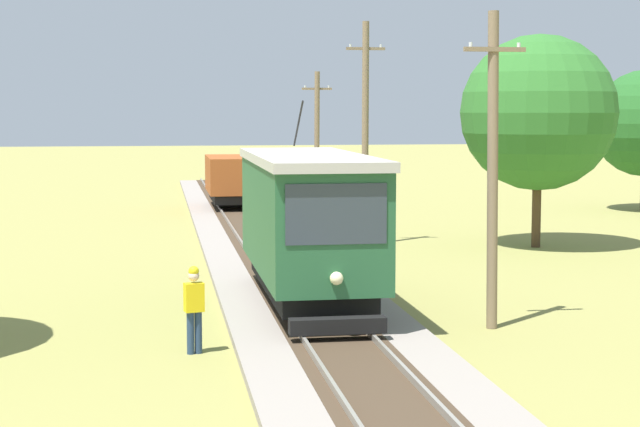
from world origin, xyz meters
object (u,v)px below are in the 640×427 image
at_px(utility_pole_near_tram, 493,167).
at_px(gravel_pile, 336,203).
at_px(red_tram, 308,221).
at_px(utility_pole_mid, 365,132).
at_px(freight_car, 233,179).
at_px(track_worker, 194,305).
at_px(utility_pole_far, 317,141).
at_px(tree_right_near, 539,113).

distance_m(utility_pole_near_tram, gravel_pile, 24.91).
relative_size(red_tram, utility_pole_mid, 1.07).
distance_m(freight_car, track_worker, 28.98).
xyz_separation_m(red_tram, utility_pole_near_tram, (3.77, -2.59, 1.43)).
bearing_deg(utility_pole_far, gravel_pile, -31.86).
distance_m(freight_car, tree_right_near, 17.91).
distance_m(utility_pole_near_tram, utility_pole_far, 25.23).
relative_size(freight_car, utility_pole_near_tram, 0.74).
relative_size(utility_pole_far, track_worker, 3.72).
height_order(track_worker, tree_right_near, tree_right_near).
distance_m(red_tram, track_worker, 5.15).
bearing_deg(tree_right_near, utility_pole_far, 115.16).
distance_m(red_tram, utility_pole_near_tram, 4.79).
bearing_deg(utility_pole_mid, gravel_pile, 85.50).
bearing_deg(tree_right_near, track_worker, -131.75).
xyz_separation_m(red_tram, utility_pole_mid, (3.77, 11.49, 1.90)).
distance_m(red_tram, tree_right_near, 14.19).
height_order(utility_pole_mid, utility_pole_far, utility_pole_mid).
distance_m(utility_pole_far, gravel_pile, 3.00).
distance_m(red_tram, utility_pole_mid, 12.24).
bearing_deg(utility_pole_near_tram, track_worker, -167.48).
bearing_deg(track_worker, utility_pole_mid, -35.63).
height_order(utility_pole_near_tram, gravel_pile, utility_pole_near_tram).
height_order(red_tram, utility_pole_mid, utility_pole_mid).
height_order(gravel_pile, track_worker, track_worker).
xyz_separation_m(utility_pole_mid, gravel_pile, (0.84, 10.63, -3.52)).
bearing_deg(utility_pole_mid, utility_pole_near_tram, -90.00).
height_order(utility_pole_mid, track_worker, utility_pole_mid).
bearing_deg(red_tram, gravel_pile, 78.23).
xyz_separation_m(freight_car, utility_pole_far, (3.78, -2.11, 1.85)).
height_order(freight_car, utility_pole_far, utility_pole_far).
distance_m(utility_pole_far, track_worker, 27.64).
bearing_deg(freight_car, utility_pole_near_tram, -82.14).
height_order(red_tram, gravel_pile, red_tram).
height_order(red_tram, tree_right_near, tree_right_near).
relative_size(red_tram, tree_right_near, 1.14).
bearing_deg(utility_pole_far, utility_pole_mid, -90.00).
relative_size(track_worker, tree_right_near, 0.24).
bearing_deg(red_tram, track_worker, -125.52).
distance_m(gravel_pile, tree_right_near, 13.76).
relative_size(freight_car, utility_pole_mid, 0.65).
bearing_deg(utility_pole_near_tram, utility_pole_mid, 90.00).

